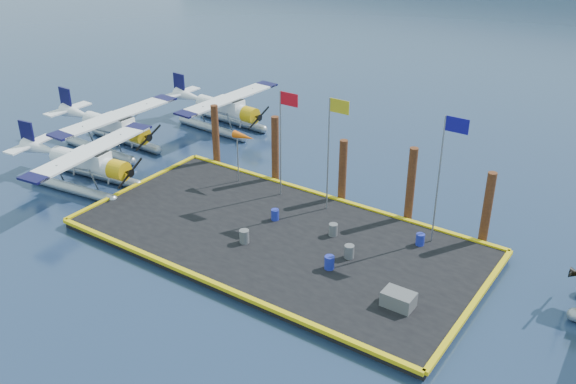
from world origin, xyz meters
name	(u,v)px	position (x,y,z in m)	size (l,w,h in m)	color
ground	(278,242)	(0.00, 0.00, 0.00)	(4000.00, 4000.00, 0.00)	#162644
dock	(278,239)	(0.00, 0.00, 0.20)	(20.00, 10.00, 0.40)	black
dock_bumpers	(278,234)	(0.00, 0.00, 0.49)	(20.25, 10.25, 0.18)	gold
seaplane_a	(88,165)	(-12.65, -1.10, 1.44)	(8.44, 9.31, 3.30)	#98A0A6
seaplane_b	(114,129)	(-15.67, 3.60, 1.48)	(8.66, 9.54, 3.40)	#98A0A6
seaplane_c	(225,110)	(-12.10, 10.69, 1.42)	(8.36, 9.21, 3.27)	#98A0A6
drum_0	(275,215)	(-1.06, 1.23, 0.69)	(0.41, 0.41, 0.58)	#1B2699
drum_1	(329,262)	(3.62, -1.10, 0.72)	(0.45, 0.45, 0.64)	#1B2699
drum_2	(349,252)	(3.91, 0.21, 0.73)	(0.46, 0.46, 0.65)	#525357
drum_3	(244,236)	(-0.97, -1.47, 0.74)	(0.48, 0.48, 0.67)	#525357
drum_4	(420,239)	(6.17, 3.16, 0.70)	(0.42, 0.42, 0.59)	#1B2699
drum_5	(333,230)	(2.23, 1.57, 0.71)	(0.44, 0.44, 0.62)	#525357
crate	(398,299)	(7.44, -1.89, 0.73)	(1.32, 0.88, 0.66)	#525357
flagpole_red	(284,128)	(-2.29, 3.80, 4.40)	(1.14, 0.08, 6.00)	gray
flagpole_yellow	(332,138)	(0.70, 3.80, 4.51)	(1.14, 0.08, 6.20)	gray
flagpole_blue	(445,162)	(6.70, 3.80, 4.69)	(1.14, 0.08, 6.50)	gray
windsock	(244,138)	(-5.03, 3.80, 3.23)	(1.40, 0.44, 3.12)	gray
piling_0	(216,136)	(-8.50, 5.40, 2.00)	(0.44, 0.44, 4.00)	#3F1F12
piling_1	(275,151)	(-4.00, 5.40, 2.10)	(0.44, 0.44, 4.20)	#3F1F12
piling_2	(343,173)	(0.50, 5.40, 1.90)	(0.44, 0.44, 3.80)	#3F1F12
piling_3	(411,187)	(4.50, 5.40, 2.15)	(0.44, 0.44, 4.30)	#3F1F12
piling_4	(487,210)	(8.50, 5.40, 2.00)	(0.44, 0.44, 4.00)	#3F1F12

